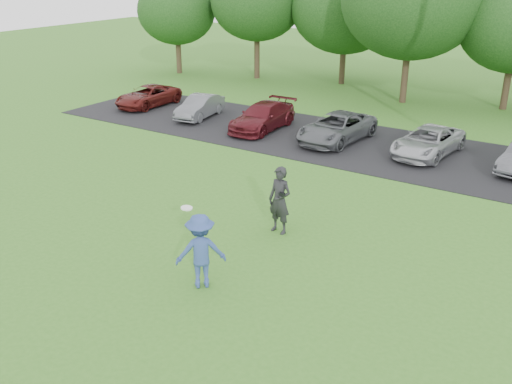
# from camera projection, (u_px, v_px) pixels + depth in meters

# --- Properties ---
(ground) EXTENTS (100.00, 100.00, 0.00)m
(ground) POSITION_uv_depth(u_px,v_px,m) (178.00, 287.00, 13.83)
(ground) COLOR #387220
(ground) RESTS_ON ground
(parking_lot) EXTENTS (32.00, 6.50, 0.03)m
(parking_lot) POSITION_uv_depth(u_px,v_px,m) (378.00, 148.00, 23.92)
(parking_lot) COLOR black
(parking_lot) RESTS_ON ground
(frisbee_player) EXTENTS (1.37, 1.34, 2.15)m
(frisbee_player) POSITION_uv_depth(u_px,v_px,m) (201.00, 251.00, 13.57)
(frisbee_player) COLOR #31498C
(frisbee_player) RESTS_ON ground
(camera_bystander) EXTENTS (0.78, 0.56, 1.99)m
(camera_bystander) POSITION_uv_depth(u_px,v_px,m) (280.00, 200.00, 16.27)
(camera_bystander) COLOR black
(camera_bystander) RESTS_ON ground
(parked_cars) EXTENTS (28.44, 5.05, 1.23)m
(parked_cars) POSITION_uv_depth(u_px,v_px,m) (393.00, 136.00, 23.52)
(parked_cars) COLOR #511411
(parked_cars) RESTS_ON parking_lot
(tree_row) EXTENTS (42.39, 9.85, 8.64)m
(tree_row) POSITION_uv_depth(u_px,v_px,m) (487.00, 11.00, 28.89)
(tree_row) COLOR #38281C
(tree_row) RESTS_ON ground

